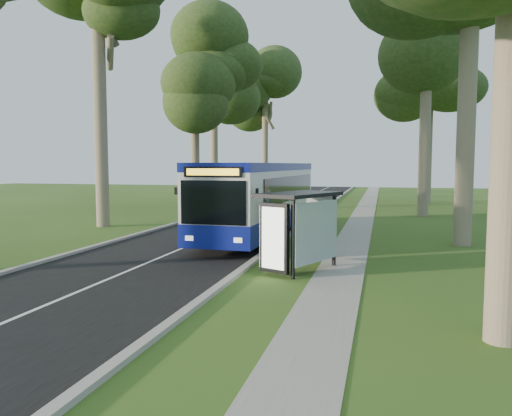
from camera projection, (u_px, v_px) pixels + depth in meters
The scene contains 17 objects.
ground at pixel (252, 264), 16.89m from camera, with size 120.00×120.00×0.00m, color #2F4A17.
road at pixel (237, 226), 27.40m from camera, with size 7.00×100.00×0.02m, color black.
kerb_east at pixel (300, 227), 26.54m from camera, with size 0.25×100.00×0.12m, color #9E9B93.
kerb_west at pixel (178, 223), 28.26m from camera, with size 0.25×100.00×0.12m, color #9E9B93.
centre_line at pixel (237, 225), 27.40m from camera, with size 0.12×100.00×0.01m, color white.
footpath at pixel (357, 230), 25.80m from camera, with size 1.50×100.00×0.02m, color gray.
bus at pixel (261, 198), 23.60m from camera, with size 2.99×13.00×3.43m.
bus_stop_sign at pixel (269, 216), 17.86m from camera, with size 0.15×0.34×2.46m.
bus_shelter at pixel (302, 217), 15.43m from camera, with size 2.61×3.28×2.48m.
litter_bin at pixel (319, 223), 24.74m from camera, with size 0.55×0.55×0.96m.
car_white at pixel (246, 193), 45.61m from camera, with size 1.91×4.74×1.61m, color silver.
car_silver at pixel (261, 190), 51.60m from camera, with size 1.50×4.30×1.42m, color #999BA0.
tree_west_c at pixel (194, 73), 35.62m from camera, with size 5.20×5.20×13.30m.
tree_west_d at pixel (214, 71), 45.58m from camera, with size 5.20×5.20×16.07m.
tree_west_e at pixel (265, 99), 54.74m from camera, with size 5.20×5.20×14.22m.
tree_east_c at pixel (428, 23), 31.52m from camera, with size 5.20×5.20×16.64m.
tree_east_d at pixel (430, 66), 42.85m from camera, with size 5.20×5.20×16.00m.
Camera 1 is at (4.24, -16.11, 3.37)m, focal length 35.00 mm.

